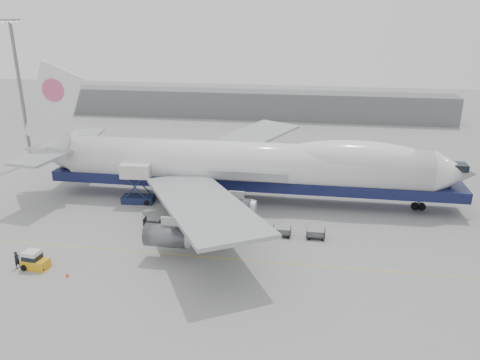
% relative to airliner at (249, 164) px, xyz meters
% --- Properties ---
extents(ground, '(260.00, 260.00, 0.00)m').
position_rel_airliner_xyz_m(ground, '(-0.64, -12.00, -5.62)').
color(ground, gray).
rests_on(ground, ground).
extents(apron_line, '(60.00, 0.15, 0.01)m').
position_rel_airliner_xyz_m(apron_line, '(-0.64, -18.00, -5.62)').
color(apron_line, gold).
rests_on(apron_line, ground).
extents(hangar, '(110.00, 8.00, 7.00)m').
position_rel_airliner_xyz_m(hangar, '(-10.64, 58.00, -2.12)').
color(hangar, slate).
rests_on(hangar, ground).
extents(floodlight_mast, '(2.40, 2.40, 25.43)m').
position_rel_airliner_xyz_m(floodlight_mast, '(-42.64, 12.00, 8.64)').
color(floodlight_mast, slate).
rests_on(floodlight_mast, ground).
extents(airliner, '(67.00, 55.30, 19.98)m').
position_rel_airliner_xyz_m(airliner, '(0.00, 0.00, 0.00)').
color(airliner, white).
rests_on(airliner, ground).
extents(catering_truck, '(4.75, 3.44, 6.02)m').
position_rel_airliner_xyz_m(catering_truck, '(-15.94, -3.48, -2.20)').
color(catering_truck, '#172246').
rests_on(catering_truck, ground).
extents(baggage_tug, '(2.94, 1.78, 2.05)m').
position_rel_airliner_xyz_m(baggage_tug, '(-20.40, -23.32, -4.71)').
color(baggage_tug, orange).
rests_on(baggage_tug, ground).
extents(ground_worker, '(0.64, 0.81, 1.95)m').
position_rel_airliner_xyz_m(ground_worker, '(-22.28, -23.53, -4.65)').
color(ground_worker, black).
rests_on(ground_worker, ground).
extents(traffic_cone, '(0.35, 0.35, 0.52)m').
position_rel_airliner_xyz_m(traffic_cone, '(-16.03, -24.42, -5.38)').
color(traffic_cone, '#FD410D').
rests_on(traffic_cone, ground).
extents(dolly_0, '(2.30, 1.35, 1.30)m').
position_rel_airliner_xyz_m(dolly_0, '(-11.00, -11.29, -5.09)').
color(dolly_0, '#2D2D30').
rests_on(dolly_0, ground).
extents(dolly_1, '(2.30, 1.35, 1.30)m').
position_rel_airliner_xyz_m(dolly_1, '(-6.80, -11.29, -5.09)').
color(dolly_1, '#2D2D30').
rests_on(dolly_1, ground).
extents(dolly_2, '(2.30, 1.35, 1.30)m').
position_rel_airliner_xyz_m(dolly_2, '(-2.59, -11.29, -5.09)').
color(dolly_2, '#2D2D30').
rests_on(dolly_2, ground).
extents(dolly_3, '(2.30, 1.35, 1.30)m').
position_rel_airliner_xyz_m(dolly_3, '(1.61, -11.29, -5.09)').
color(dolly_3, '#2D2D30').
rests_on(dolly_3, ground).
extents(dolly_4, '(2.30, 1.35, 1.30)m').
position_rel_airliner_xyz_m(dolly_4, '(5.81, -11.29, -5.09)').
color(dolly_4, '#2D2D30').
rests_on(dolly_4, ground).
extents(dolly_5, '(2.30, 1.35, 1.30)m').
position_rel_airliner_xyz_m(dolly_5, '(10.01, -11.29, -5.09)').
color(dolly_5, '#2D2D30').
rests_on(dolly_5, ground).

